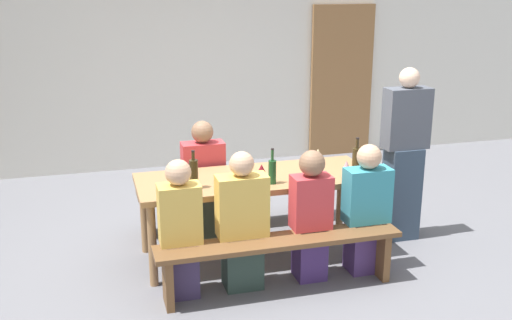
{
  "coord_description": "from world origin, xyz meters",
  "views": [
    {
      "loc": [
        -1.37,
        -4.86,
        2.4
      ],
      "look_at": [
        0.0,
        0.0,
        0.9
      ],
      "focal_mm": 42.37,
      "sensor_mm": 36.0,
      "label": 1
    }
  ],
  "objects_px": {
    "bench_near": "(280,250)",
    "wine_bottle_2": "(357,159)",
    "bench_far": "(237,193)",
    "seated_guest_near_3": "(366,212)",
    "wine_glass_1": "(318,154)",
    "wine_bottle_0": "(272,171)",
    "wine_glass_3": "(185,167)",
    "seated_guest_near_1": "(242,225)",
    "tasting_table": "(256,185)",
    "standing_host": "(404,159)",
    "wine_bottle_1": "(194,173)",
    "wooden_door": "(341,81)",
    "seated_guest_far_0": "(204,183)",
    "seated_guest_near_0": "(180,232)",
    "wine_glass_0": "(346,166)",
    "seated_guest_near_2": "(311,217)",
    "wine_glass_2": "(262,169)"
  },
  "relations": [
    {
      "from": "bench_far",
      "to": "wine_bottle_2",
      "type": "relative_size",
      "value": 6.4
    },
    {
      "from": "wine_bottle_2",
      "to": "seated_guest_far_0",
      "type": "xyz_separation_m",
      "value": [
        -1.28,
        0.64,
        -0.32
      ]
    },
    {
      "from": "seated_guest_near_0",
      "to": "wine_bottle_1",
      "type": "bearing_deg",
      "value": -25.47
    },
    {
      "from": "bench_far",
      "to": "wine_glass_2",
      "type": "xyz_separation_m",
      "value": [
        -0.01,
        -0.89,
        0.52
      ]
    },
    {
      "from": "wine_bottle_0",
      "to": "wine_glass_1",
      "type": "distance_m",
      "value": 0.68
    },
    {
      "from": "bench_near",
      "to": "wine_glass_0",
      "type": "bearing_deg",
      "value": 29.66
    },
    {
      "from": "wine_bottle_1",
      "to": "wine_bottle_2",
      "type": "xyz_separation_m",
      "value": [
        1.49,
        0.07,
        -0.01
      ]
    },
    {
      "from": "seated_guest_near_1",
      "to": "seated_guest_near_0",
      "type": "bearing_deg",
      "value": 90.0
    },
    {
      "from": "wooden_door",
      "to": "wine_bottle_2",
      "type": "relative_size",
      "value": 6.77
    },
    {
      "from": "wine_glass_3",
      "to": "seated_guest_near_1",
      "type": "distance_m",
      "value": 0.79
    },
    {
      "from": "wine_bottle_1",
      "to": "wine_glass_3",
      "type": "xyz_separation_m",
      "value": [
        -0.03,
        0.25,
        -0.02
      ]
    },
    {
      "from": "wooden_door",
      "to": "bench_near",
      "type": "bearing_deg",
      "value": -119.79
    },
    {
      "from": "wooden_door",
      "to": "seated_guest_near_0",
      "type": "bearing_deg",
      "value": -129.25
    },
    {
      "from": "bench_near",
      "to": "seated_guest_far_0",
      "type": "height_order",
      "value": "seated_guest_far_0"
    },
    {
      "from": "wine_bottle_0",
      "to": "wine_glass_0",
      "type": "xyz_separation_m",
      "value": [
        0.66,
        -0.05,
        0.0
      ]
    },
    {
      "from": "wine_glass_2",
      "to": "standing_host",
      "type": "distance_m",
      "value": 1.47
    },
    {
      "from": "wine_bottle_1",
      "to": "wine_bottle_2",
      "type": "distance_m",
      "value": 1.5
    },
    {
      "from": "bench_near",
      "to": "wine_bottle_2",
      "type": "bearing_deg",
      "value": 33.3
    },
    {
      "from": "wooden_door",
      "to": "wine_bottle_1",
      "type": "bearing_deg",
      "value": -130.67
    },
    {
      "from": "bench_near",
      "to": "seated_guest_near_3",
      "type": "distance_m",
      "value": 0.84
    },
    {
      "from": "seated_guest_far_0",
      "to": "wine_glass_3",
      "type": "bearing_deg",
      "value": -28.32
    },
    {
      "from": "seated_guest_near_2",
      "to": "bench_near",
      "type": "bearing_deg",
      "value": 115.63
    },
    {
      "from": "seated_guest_near_0",
      "to": "standing_host",
      "type": "height_order",
      "value": "standing_host"
    },
    {
      "from": "seated_guest_near_1",
      "to": "seated_guest_near_2",
      "type": "bearing_deg",
      "value": -90.0
    },
    {
      "from": "wine_bottle_2",
      "to": "standing_host",
      "type": "relative_size",
      "value": 0.19
    },
    {
      "from": "wine_bottle_0",
      "to": "wine_glass_1",
      "type": "bearing_deg",
      "value": 34.09
    },
    {
      "from": "wine_glass_2",
      "to": "wine_glass_3",
      "type": "xyz_separation_m",
      "value": [
        -0.61,
        0.28,
        -0.01
      ]
    },
    {
      "from": "wine_bottle_0",
      "to": "seated_guest_near_2",
      "type": "xyz_separation_m",
      "value": [
        0.23,
        -0.32,
        -0.32
      ]
    },
    {
      "from": "wine_glass_2",
      "to": "seated_guest_far_0",
      "type": "relative_size",
      "value": 0.15
    },
    {
      "from": "bench_far",
      "to": "wine_bottle_2",
      "type": "distance_m",
      "value": 1.31
    },
    {
      "from": "seated_guest_near_3",
      "to": "standing_host",
      "type": "distance_m",
      "value": 0.88
    },
    {
      "from": "wine_glass_1",
      "to": "seated_guest_near_1",
      "type": "height_order",
      "value": "seated_guest_near_1"
    },
    {
      "from": "wine_glass_2",
      "to": "seated_guest_near_2",
      "type": "bearing_deg",
      "value": -47.87
    },
    {
      "from": "tasting_table",
      "to": "standing_host",
      "type": "xyz_separation_m",
      "value": [
        1.45,
        0.01,
        0.12
      ]
    },
    {
      "from": "wine_bottle_2",
      "to": "wooden_door",
      "type": "bearing_deg",
      "value": 69.05
    },
    {
      "from": "wooden_door",
      "to": "standing_host",
      "type": "distance_m",
      "value": 2.99
    },
    {
      "from": "bench_near",
      "to": "seated_guest_near_1",
      "type": "height_order",
      "value": "seated_guest_near_1"
    },
    {
      "from": "wine_glass_0",
      "to": "wine_glass_3",
      "type": "height_order",
      "value": "wine_glass_0"
    },
    {
      "from": "bench_far",
      "to": "wine_bottle_0",
      "type": "xyz_separation_m",
      "value": [
        0.08,
        -0.92,
        0.51
      ]
    },
    {
      "from": "seated_guest_near_1",
      "to": "standing_host",
      "type": "bearing_deg",
      "value": -72.14
    },
    {
      "from": "bench_far",
      "to": "seated_guest_near_3",
      "type": "distance_m",
      "value": 1.49
    },
    {
      "from": "wine_glass_0",
      "to": "wine_glass_3",
      "type": "bearing_deg",
      "value": 164.91
    },
    {
      "from": "bench_far",
      "to": "seated_guest_far_0",
      "type": "relative_size",
      "value": 1.72
    },
    {
      "from": "wine_glass_2",
      "to": "wine_glass_0",
      "type": "bearing_deg",
      "value": -6.37
    },
    {
      "from": "tasting_table",
      "to": "seated_guest_near_2",
      "type": "relative_size",
      "value": 1.88
    },
    {
      "from": "wine_bottle_1",
      "to": "wine_glass_1",
      "type": "distance_m",
      "value": 1.26
    },
    {
      "from": "bench_far",
      "to": "seated_guest_near_1",
      "type": "xyz_separation_m",
      "value": [
        -0.27,
        -1.24,
        0.18
      ]
    },
    {
      "from": "bench_near",
      "to": "seated_guest_near_3",
      "type": "relative_size",
      "value": 1.77
    },
    {
      "from": "wine_glass_0",
      "to": "seated_guest_near_3",
      "type": "height_order",
      "value": "seated_guest_near_3"
    },
    {
      "from": "wine_glass_1",
      "to": "wine_bottle_2",
      "type": "bearing_deg",
      "value": -41.94
    }
  ]
}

